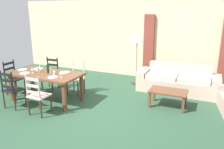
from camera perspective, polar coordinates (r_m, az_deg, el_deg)
name	(u,v)px	position (r m, az deg, el deg)	size (l,w,h in m)	color
ground_plane	(91,110)	(5.60, -5.23, -8.80)	(9.60, 9.60, 0.02)	#2C4E37
wall_far	(136,39)	(8.18, 6.09, 8.93)	(9.60, 0.16, 2.70)	beige
curtain_panel_left	(148,47)	(7.94, 9.18, 6.79)	(0.35, 0.08, 2.20)	brown
dining_table	(46,76)	(6.15, -16.40, -0.44)	(1.90, 0.96, 0.75)	brown
dining_chair_near_left	(12,89)	(5.99, -23.91, -3.45)	(0.42, 0.40, 0.96)	black
dining_chair_near_right	(37,95)	(5.39, -18.27, -4.96)	(0.43, 0.41, 0.96)	beige
dining_chair_far_left	(51,74)	(7.08, -15.15, 0.19)	(0.44, 0.43, 0.96)	black
dining_chair_far_right	(76,78)	(6.51, -8.94, -0.78)	(0.42, 0.40, 0.96)	beige
dining_chair_head_west	(13,78)	(7.02, -23.60, -0.73)	(0.41, 0.43, 0.96)	black
dinner_plate_near_left	(25,73)	(6.25, -21.09, 0.31)	(0.24, 0.24, 0.02)	white
fork_near_left	(21,73)	(6.36, -22.04, 0.40)	(0.02, 0.17, 0.01)	silver
dinner_plate_near_right	(53,77)	(5.66, -14.63, -0.68)	(0.24, 0.24, 0.02)	white
fork_near_right	(48,77)	(5.75, -15.79, -0.56)	(0.02, 0.17, 0.01)	silver
dinner_plate_far_left	(38,69)	(6.60, -18.04, 1.37)	(0.24, 0.24, 0.02)	white
fork_far_left	(34,68)	(6.70, -18.99, 1.44)	(0.02, 0.17, 0.01)	silver
dinner_plate_far_right	(65,72)	(6.04, -11.69, 0.53)	(0.24, 0.24, 0.02)	white
fork_far_right	(61,72)	(6.13, -12.82, 0.63)	(0.02, 0.17, 0.01)	silver
dinner_plate_head_west	(23,70)	(6.65, -21.59, 1.14)	(0.24, 0.24, 0.02)	white
fork_head_west	(19,69)	(6.76, -22.48, 1.22)	(0.02, 0.17, 0.01)	silver
wine_bottle	(48,68)	(6.10, -15.85, 1.47)	(0.07, 0.07, 0.32)	#143819
wine_glass_near_left	(32,69)	(6.19, -19.44, 1.30)	(0.06, 0.06, 0.16)	white
wine_glass_near_right	(61,73)	(5.61, -12.81, 0.38)	(0.06, 0.06, 0.16)	white
wine_glass_far_left	(40,67)	(6.40, -17.74, 1.90)	(0.06, 0.06, 0.16)	white
coffee_cup_primary	(54,73)	(5.92, -14.34, 0.41)	(0.07, 0.07, 0.09)	beige
coffee_cup_secondary	(38,69)	(6.40, -18.18, 1.26)	(0.07, 0.07, 0.09)	beige
candle_tall	(40,70)	(6.24, -17.65, 1.14)	(0.05, 0.05, 0.24)	#998C66
candle_short	(50,72)	(5.96, -15.28, 0.50)	(0.05, 0.05, 0.19)	#998C66
couch	(178,82)	(6.92, 16.25, -1.85)	(2.28, 0.81, 0.80)	beige
coffee_table	(168,93)	(5.77, 13.97, -4.55)	(0.90, 0.56, 0.42)	brown
standing_lamp	(137,41)	(7.16, 6.34, 8.44)	(0.40, 0.40, 1.64)	#332D28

